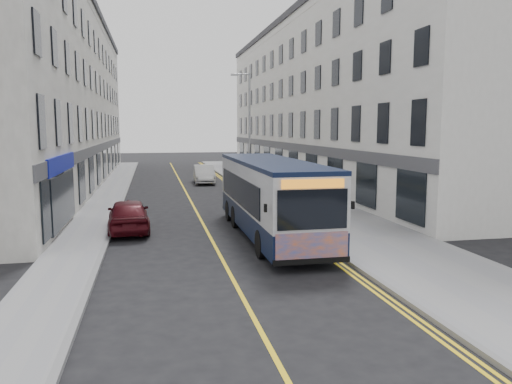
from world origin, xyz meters
name	(u,v)px	position (x,y,z in m)	size (l,w,h in m)	color
ground	(212,240)	(0.00, 0.00, 0.00)	(140.00, 140.00, 0.00)	black
pavement_east	(286,195)	(6.25, 12.00, 0.06)	(4.50, 64.00, 0.12)	gray
pavement_west	(106,200)	(-5.00, 12.00, 0.06)	(2.00, 64.00, 0.12)	gray
kerb_east	(252,195)	(4.00, 12.00, 0.07)	(0.18, 64.00, 0.13)	slate
kerb_west	(123,199)	(-4.00, 12.00, 0.07)	(0.18, 64.00, 0.13)	slate
road_centre_line	(189,198)	(0.00, 12.00, 0.00)	(0.12, 64.00, 0.01)	yellow
road_dbl_yellow_inner	(245,197)	(3.55, 12.00, 0.00)	(0.10, 64.00, 0.01)	yellow
road_dbl_yellow_outer	(248,196)	(3.75, 12.00, 0.00)	(0.10, 64.00, 0.01)	yellow
terrace_east	(319,102)	(11.50, 21.00, 6.50)	(6.00, 46.00, 13.00)	white
terrace_west	(58,99)	(-9.00, 21.00, 6.50)	(6.00, 46.00, 13.00)	silver
streetlamp	(248,128)	(4.17, 14.00, 4.38)	(1.32, 0.18, 8.00)	#9A9DA3
city_bus	(271,195)	(2.42, 0.20, 1.70)	(2.50, 10.69, 3.10)	black
bicycle	(300,210)	(4.40, 2.71, 0.63)	(0.68, 1.94, 1.02)	black
pedestrian_near	(255,176)	(4.73, 14.63, 1.05)	(0.68, 0.44, 1.86)	#997545
pedestrian_far	(277,174)	(6.50, 15.33, 1.07)	(0.92, 0.72, 1.90)	black
car_white	(204,174)	(1.80, 20.34, 0.72)	(1.52, 4.36, 1.44)	silver
car_maroon	(129,215)	(-3.26, 2.38, 0.72)	(1.69, 4.21, 1.43)	#460B12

